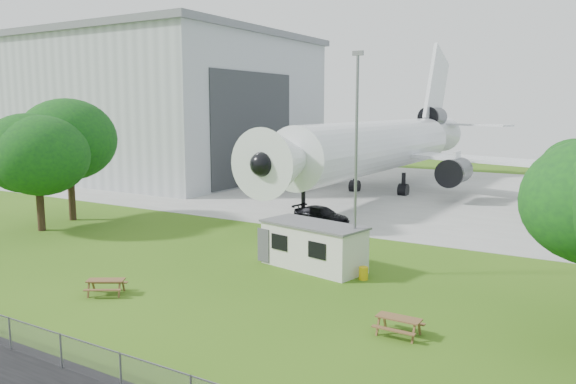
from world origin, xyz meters
The scene contains 12 objects.
ground centered at (0.00, 0.00, 0.00)m, with size 160.00×160.00×0.00m, color #4D791D.
concrete_apron centered at (0.00, 38.00, 0.01)m, with size 120.00×46.00×0.03m, color #B7B7B2.
hangar centered at (-37.97, 36.00, 9.41)m, with size 43.00×31.00×18.55m.
airliner centered at (-2.00, 35.86, 5.27)m, with size 46.36×47.73×17.69m.
site_cabin centered at (5.61, 6.26, 1.31)m, with size 6.95×3.85×2.62m.
picnic_west centered at (-0.97, -3.17, 0.00)m, with size 1.80×1.50×0.76m, color brown, non-canonical shape.
picnic_east centered at (13.22, -0.50, 0.00)m, with size 1.80×1.50×0.76m, color brown, non-canonical shape.
lamp_mast centered at (8.20, 6.20, 6.00)m, with size 0.16×0.16×12.00m, color slate.
tree_west_big centered at (-18.09, 8.32, 6.99)m, with size 7.72×7.72×10.86m.
tree_west_small centered at (-16.73, 4.45, 5.93)m, with size 7.52×7.52×9.70m.
tree_far_apron centered at (16.70, 28.14, 4.36)m, with size 5.74×5.74×7.25m.
car_apron_van centered at (0.36, 17.25, 0.70)m, with size 1.96×4.83×1.40m, color black.
Camera 1 is at (20.58, -21.44, 9.19)m, focal length 35.00 mm.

